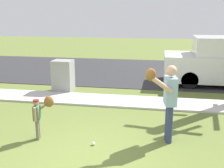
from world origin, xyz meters
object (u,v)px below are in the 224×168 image
person_child (41,111)px  baseball (93,144)px  utility_cabinet (63,76)px  person_adult (168,96)px

person_child → baseball: bearing=-14.4°
utility_cabinet → person_adult: bearing=-43.9°
person_adult → utility_cabinet: bearing=-52.0°
person_adult → baseball: size_ratio=23.21×
person_child → utility_cabinet: bearing=94.6°
person_adult → baseball: (-1.55, -0.47, -1.02)m
person_child → baseball: size_ratio=13.24×
person_adult → person_child: size_ratio=1.75×
baseball → utility_cabinet: size_ratio=0.06×
person_adult → person_child: 2.83m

